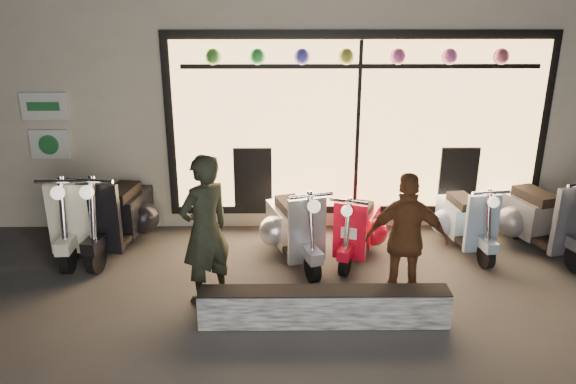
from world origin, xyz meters
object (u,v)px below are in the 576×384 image
woman (407,239)px  scooter_silver (293,225)px  graffiti_barrier (324,307)px  scooter_red (359,227)px  man (205,230)px

woman → scooter_silver: bearing=-37.7°
graffiti_barrier → scooter_red: scooter_red is taller
graffiti_barrier → scooter_red: bearing=71.1°
man → woman: size_ratio=1.13×
man → woman: (2.24, -0.06, -0.10)m
scooter_red → man: (-1.88, -1.19, 0.49)m
graffiti_barrier → woman: (0.94, 0.46, 0.57)m
scooter_red → graffiti_barrier: bearing=-87.8°
scooter_silver → scooter_red: bearing=-14.6°
scooter_red → scooter_silver: bearing=-156.1°
scooter_silver → woman: size_ratio=0.97×
scooter_red → woman: (0.35, -1.25, 0.39)m
graffiti_barrier → scooter_silver: size_ratio=1.78×
graffiti_barrier → scooter_silver: 1.71m
man → woman: man is taller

